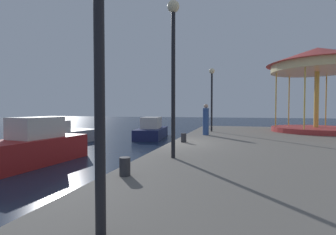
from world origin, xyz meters
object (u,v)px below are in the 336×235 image
(bollard_center, at_px, (206,126))
(lamp_post_mid_promenade, at_px, (173,52))
(lamp_post_far_end, at_px, (212,88))
(person_far_corner, at_px, (206,120))
(bollard_north, at_px, (125,166))
(motorboat_navy, at_px, (152,130))
(motorboat_grey, at_px, (62,135))
(motorboat_red, at_px, (36,146))
(carousel, at_px, (317,69))
(bollard_south, at_px, (184,138))

(bollard_center, bearing_deg, lamp_post_mid_promenade, -88.25)
(lamp_post_far_end, height_order, person_far_corner, lamp_post_far_end)
(bollard_north, relative_size, person_far_corner, 0.23)
(motorboat_navy, bearing_deg, person_far_corner, -41.32)
(motorboat_navy, bearing_deg, motorboat_grey, -134.84)
(bollard_center, relative_size, bollard_north, 1.00)
(bollard_center, bearing_deg, motorboat_navy, -171.02)
(motorboat_grey, height_order, bollard_north, motorboat_grey)
(motorboat_grey, distance_m, motorboat_navy, 6.55)
(motorboat_red, xyz_separation_m, lamp_post_mid_promenade, (6.22, -1.19, 3.21))
(motorboat_red, bearing_deg, person_far_corner, 41.24)
(bollard_north, bearing_deg, carousel, 60.04)
(motorboat_navy, xyz_separation_m, person_far_corner, (4.77, -4.19, 1.02))
(motorboat_navy, relative_size, bollard_center, 12.12)
(motorboat_navy, height_order, lamp_post_mid_promenade, lamp_post_mid_promenade)
(bollard_center, bearing_deg, motorboat_grey, -149.05)
(bollard_north, bearing_deg, lamp_post_far_end, 85.85)
(motorboat_red, relative_size, lamp_post_mid_promenade, 0.95)
(motorboat_red, distance_m, lamp_post_far_end, 10.61)
(bollard_center, xyz_separation_m, bollard_north, (-0.18, -13.80, 0.00))
(lamp_post_far_end, bearing_deg, carousel, 13.38)
(motorboat_navy, distance_m, bollard_north, 13.75)
(lamp_post_far_end, bearing_deg, motorboat_navy, 158.39)
(motorboat_red, xyz_separation_m, carousel, (13.03, 9.41, 4.13))
(carousel, bearing_deg, bollard_south, -135.30)
(lamp_post_far_end, bearing_deg, lamp_post_mid_promenade, -91.76)
(carousel, distance_m, person_far_corner, 8.32)
(carousel, xyz_separation_m, lamp_post_far_end, (-6.54, -1.56, -1.20))
(person_far_corner, bearing_deg, bollard_north, -94.50)
(motorboat_red, bearing_deg, lamp_post_mid_promenade, -10.80)
(motorboat_red, bearing_deg, bollard_south, 21.28)
(carousel, relative_size, bollard_center, 15.33)
(carousel, relative_size, bollard_south, 15.33)
(lamp_post_far_end, distance_m, bollard_south, 6.23)
(motorboat_navy, bearing_deg, bollard_south, -60.91)
(lamp_post_far_end, xyz_separation_m, person_far_corner, (-0.11, -2.26, -2.03))
(carousel, height_order, bollard_north, carousel)
(bollard_north, distance_m, bollard_south, 5.60)
(motorboat_navy, xyz_separation_m, carousel, (11.41, -0.38, 4.25))
(motorboat_red, bearing_deg, motorboat_grey, 120.24)
(motorboat_navy, height_order, bollard_south, motorboat_navy)
(lamp_post_mid_promenade, distance_m, bollard_south, 4.55)
(motorboat_navy, relative_size, bollard_north, 12.12)
(person_far_corner, bearing_deg, bollard_center, 96.15)
(bollard_north, relative_size, bollard_south, 1.00)
(motorboat_navy, relative_size, bollard_south, 12.12)
(motorboat_grey, height_order, bollard_center, motorboat_grey)
(motorboat_red, height_order, motorboat_navy, motorboat_red)
(motorboat_grey, height_order, person_far_corner, person_far_corner)
(motorboat_red, height_order, person_far_corner, person_far_corner)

